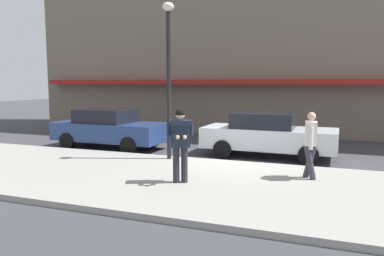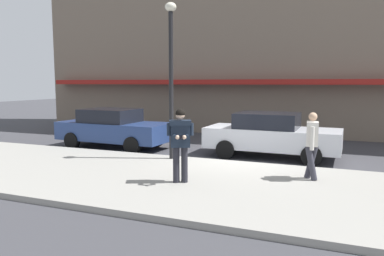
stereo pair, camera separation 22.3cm
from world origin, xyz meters
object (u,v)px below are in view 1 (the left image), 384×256
parked_sedan_near (109,128)px  parked_sedan_mid (268,134)px  pedestrian_in_light_coat (311,141)px  man_texting_on_phone (180,138)px  street_lamp_post (169,64)px

parked_sedan_near → parked_sedan_mid: (6.13, 0.38, 0.00)m
parked_sedan_near → pedestrian_in_light_coat: pedestrian_in_light_coat is taller
man_texting_on_phone → parked_sedan_mid: bearing=73.6°
pedestrian_in_light_coat → street_lamp_post: (-4.37, 1.05, 2.03)m
street_lamp_post → parked_sedan_mid: bearing=36.9°
parked_sedan_mid → pedestrian_in_light_coat: (1.57, -3.14, 0.32)m
parked_sedan_near → pedestrian_in_light_coat: (7.70, -2.76, 0.32)m
parked_sedan_mid → pedestrian_in_light_coat: pedestrian_in_light_coat is taller
pedestrian_in_light_coat → parked_sedan_near: bearing=160.2°
parked_sedan_near → street_lamp_post: size_ratio=0.94×
man_texting_on_phone → street_lamp_post: bearing=119.2°
man_texting_on_phone → street_lamp_post: 3.48m
pedestrian_in_light_coat → street_lamp_post: bearing=166.5°
street_lamp_post → man_texting_on_phone: bearing=-60.8°
parked_sedan_mid → street_lamp_post: size_ratio=0.93×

